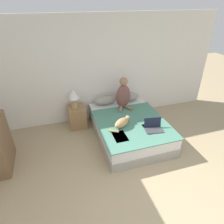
% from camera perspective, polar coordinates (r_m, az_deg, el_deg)
% --- Properties ---
extents(wall_back, '(5.98, 0.05, 2.55)m').
position_cam_1_polar(wall_back, '(4.97, -2.45, 11.92)').
color(wall_back, white).
rests_on(wall_back, ground_plane).
extents(bed, '(1.49, 2.02, 0.46)m').
position_cam_1_polar(bed, '(4.60, 4.79, -4.42)').
color(bed, '#9E998E').
rests_on(bed, ground_plane).
extents(pillow_near, '(0.55, 0.28, 0.21)m').
position_cam_1_polar(pillow_near, '(5.02, -2.06, 3.38)').
color(pillow_near, gray).
rests_on(pillow_near, bed).
extents(pillow_far, '(0.55, 0.28, 0.21)m').
position_cam_1_polar(pillow_far, '(5.21, 4.85, 4.34)').
color(pillow_far, gray).
rests_on(pillow_far, bed).
extents(person_sitting, '(0.37, 0.35, 0.77)m').
position_cam_1_polar(person_sitting, '(4.78, 3.23, 4.93)').
color(person_sitting, brown).
rests_on(person_sitting, bed).
extents(cat_tabby, '(0.54, 0.38, 0.19)m').
position_cam_1_polar(cat_tabby, '(4.15, 2.88, -3.05)').
color(cat_tabby, tan).
rests_on(cat_tabby, bed).
extents(laptop_open, '(0.39, 0.31, 0.22)m').
position_cam_1_polar(laptop_open, '(4.17, 11.76, -4.35)').
color(laptop_open, '#424247').
rests_on(laptop_open, bed).
extents(nightstand, '(0.41, 0.48, 0.52)m').
position_cam_1_polar(nightstand, '(5.00, -9.92, -1.31)').
color(nightstand, '#937047').
rests_on(nightstand, ground_plane).
extents(table_lamp, '(0.27, 0.27, 0.46)m').
position_cam_1_polar(table_lamp, '(4.74, -10.90, 4.63)').
color(table_lamp, tan).
rests_on(table_lamp, nightstand).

